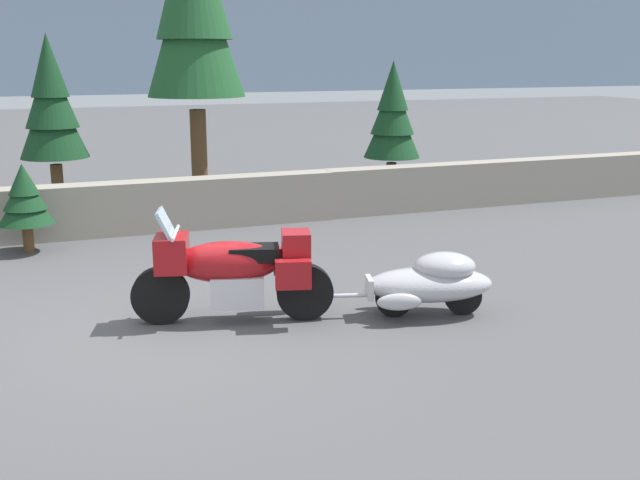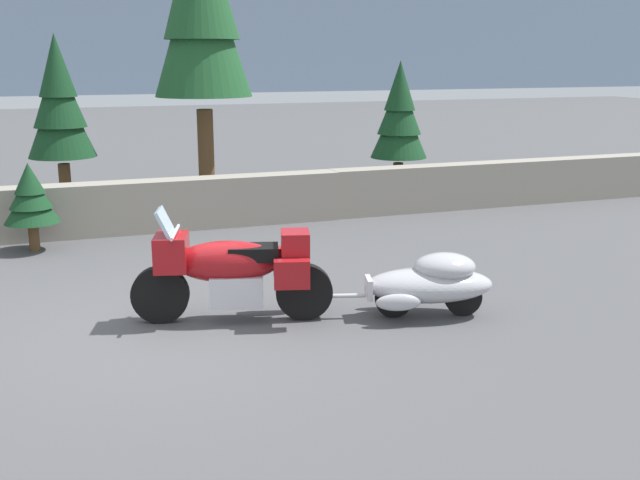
{
  "view_description": "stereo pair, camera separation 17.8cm",
  "coord_description": "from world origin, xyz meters",
  "px_view_note": "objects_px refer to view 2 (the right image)",
  "views": [
    {
      "loc": [
        -1.19,
        -7.98,
        2.99
      ],
      "look_at": [
        1.96,
        0.27,
        0.85
      ],
      "focal_mm": 42.74,
      "sensor_mm": 36.0,
      "label": 1
    },
    {
      "loc": [
        -1.02,
        -8.04,
        2.99
      ],
      "look_at": [
        1.96,
        0.27,
        0.85
      ],
      "focal_mm": 42.74,
      "sensor_mm": 36.0,
      "label": 2
    }
  ],
  "objects_px": {
    "touring_motorcycle": "(231,269)",
    "pine_tree_secondary": "(399,115)",
    "car_shaped_trailer": "(430,282)",
    "pine_tree_far_right": "(59,103)"
  },
  "relations": [
    {
      "from": "touring_motorcycle",
      "to": "pine_tree_secondary",
      "type": "xyz_separation_m",
      "value": [
        4.95,
        6.0,
        1.2
      ]
    },
    {
      "from": "pine_tree_secondary",
      "to": "car_shaped_trailer",
      "type": "bearing_deg",
      "value": -112.4
    },
    {
      "from": "touring_motorcycle",
      "to": "pine_tree_secondary",
      "type": "height_order",
      "value": "pine_tree_secondary"
    },
    {
      "from": "touring_motorcycle",
      "to": "pine_tree_far_right",
      "type": "height_order",
      "value": "pine_tree_far_right"
    },
    {
      "from": "touring_motorcycle",
      "to": "pine_tree_far_right",
      "type": "bearing_deg",
      "value": 102.75
    },
    {
      "from": "car_shaped_trailer",
      "to": "pine_tree_secondary",
      "type": "bearing_deg",
      "value": 67.6
    },
    {
      "from": "car_shaped_trailer",
      "to": "pine_tree_secondary",
      "type": "xyz_separation_m",
      "value": [
        2.73,
        6.62,
        1.41
      ]
    },
    {
      "from": "car_shaped_trailer",
      "to": "pine_tree_far_right",
      "type": "xyz_separation_m",
      "value": [
        -3.82,
        7.7,
        1.72
      ]
    },
    {
      "from": "pine_tree_secondary",
      "to": "pine_tree_far_right",
      "type": "relative_size",
      "value": 0.85
    },
    {
      "from": "pine_tree_far_right",
      "to": "pine_tree_secondary",
      "type": "bearing_deg",
      "value": -9.4
    }
  ]
}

